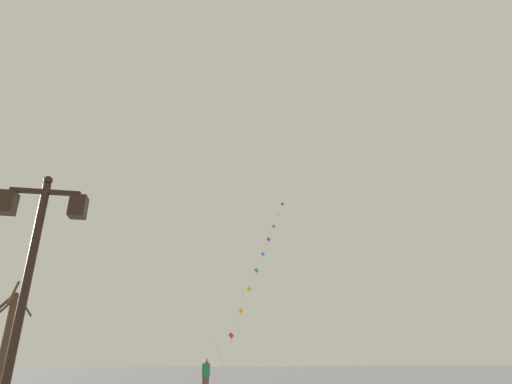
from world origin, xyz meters
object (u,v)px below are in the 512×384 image
at_px(twin_lantern_lamp_post, 32,255).
at_px(bare_tree, 4,345).
at_px(kite_train, 259,265).
at_px(kite_flyer, 206,377).

distance_m(twin_lantern_lamp_post, bare_tree, 9.86).
bearing_deg(kite_train, kite_flyer, -118.21).
bearing_deg(twin_lantern_lamp_post, bare_tree, 110.65).
xyz_separation_m(kite_train, bare_tree, (-11.27, -11.83, -5.69)).
relative_size(twin_lantern_lamp_post, kite_train, 0.32).
bearing_deg(kite_flyer, kite_train, 0.16).
distance_m(kite_train, kite_flyer, 10.75).
height_order(twin_lantern_lamp_post, kite_flyer, twin_lantern_lamp_post).
height_order(twin_lantern_lamp_post, kite_train, kite_train).
xyz_separation_m(kite_train, kite_flyer, (-3.88, -7.24, -6.93)).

